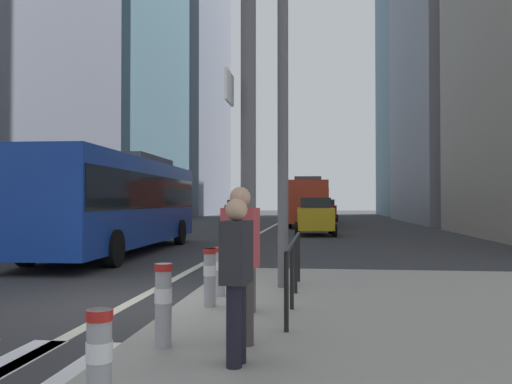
# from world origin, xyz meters

# --- Properties ---
(ground_plane) EXTENTS (160.00, 160.00, 0.00)m
(ground_plane) POSITION_xyz_m (0.00, 20.00, 0.00)
(ground_plane) COLOR #303033
(median_island) EXTENTS (9.00, 10.00, 0.15)m
(median_island) POSITION_xyz_m (5.50, -1.00, 0.07)
(median_island) COLOR gray
(median_island) RESTS_ON ground
(lane_centre_line) EXTENTS (0.20, 80.00, 0.01)m
(lane_centre_line) POSITION_xyz_m (0.00, 30.00, 0.01)
(lane_centre_line) COLOR beige
(lane_centre_line) RESTS_ON ground
(office_tower_left_far) EXTENTS (10.98, 22.84, 38.33)m
(office_tower_left_far) POSITION_xyz_m (-16.00, 63.52, 19.17)
(office_tower_left_far) COLOR slate
(office_tower_left_far) RESTS_ON ground
(office_tower_right_mid) EXTENTS (12.55, 19.91, 37.40)m
(office_tower_right_mid) POSITION_xyz_m (17.00, 38.76, 18.70)
(office_tower_right_mid) COLOR gray
(office_tower_right_mid) RESTS_ON ground
(office_tower_right_far) EXTENTS (11.39, 17.55, 39.59)m
(office_tower_right_far) POSITION_xyz_m (17.00, 59.72, 19.79)
(office_tower_right_far) COLOR slate
(office_tower_right_far) RESTS_ON ground
(city_bus_blue_oncoming) EXTENTS (2.92, 11.89, 3.40)m
(city_bus_blue_oncoming) POSITION_xyz_m (-3.47, 8.69, 1.84)
(city_bus_blue_oncoming) COLOR #14389E
(city_bus_blue_oncoming) RESTS_ON ground
(city_bus_red_receding) EXTENTS (2.94, 11.23, 3.40)m
(city_bus_red_receding) POSITION_xyz_m (2.42, 30.03, 1.84)
(city_bus_red_receding) COLOR red
(city_bus_red_receding) RESTS_ON ground
(city_bus_red_distant) EXTENTS (2.77, 10.79, 3.40)m
(city_bus_red_distant) POSITION_xyz_m (2.42, 53.87, 1.84)
(city_bus_red_distant) COLOR red
(city_bus_red_distant) RESTS_ON ground
(car_oncoming_mid) EXTENTS (2.09, 4.16, 1.94)m
(car_oncoming_mid) POSITION_xyz_m (-5.45, 47.32, 0.99)
(car_oncoming_mid) COLOR #B2A899
(car_oncoming_mid) RESTS_ON ground
(car_receding_near) EXTENTS (2.20, 4.11, 1.94)m
(car_receding_near) POSITION_xyz_m (3.02, 19.25, 0.99)
(car_receding_near) COLOR gold
(car_receding_near) RESTS_ON ground
(car_receding_far) EXTENTS (2.11, 4.54, 1.94)m
(car_receding_far) POSITION_xyz_m (3.85, 39.88, 0.99)
(car_receding_far) COLOR maroon
(car_receding_far) RESTS_ON ground
(traffic_signal_gantry) EXTENTS (7.15, 0.65, 6.00)m
(traffic_signal_gantry) POSITION_xyz_m (-0.25, -1.10, 4.16)
(traffic_signal_gantry) COLOR #515156
(traffic_signal_gantry) RESTS_ON median_island
(street_lamp_post) EXTENTS (5.50, 0.32, 8.00)m
(street_lamp_post) POSITION_xyz_m (2.54, 1.18, 5.28)
(street_lamp_post) COLOR #56565B
(street_lamp_post) RESTS_ON median_island
(bollard_front) EXTENTS (0.20, 0.20, 0.80)m
(bollard_front) POSITION_xyz_m (1.61, -5.00, 0.60)
(bollard_front) COLOR #99999E
(bollard_front) RESTS_ON median_island
(bollard_left) EXTENTS (0.20, 0.20, 0.91)m
(bollard_left) POSITION_xyz_m (1.51, -3.05, 0.65)
(bollard_left) COLOR #99999E
(bollard_left) RESTS_ON median_island
(bollard_right) EXTENTS (0.20, 0.20, 0.87)m
(bollard_right) POSITION_xyz_m (1.56, -0.76, 0.64)
(bollard_right) COLOR #99999E
(bollard_right) RESTS_ON median_island
(bollard_back) EXTENTS (0.20, 0.20, 0.82)m
(bollard_back) POSITION_xyz_m (1.55, 0.13, 0.61)
(bollard_back) COLOR #99999E
(bollard_back) RESTS_ON median_island
(pedestrian_railing) EXTENTS (0.06, 4.21, 0.98)m
(pedestrian_railing) POSITION_xyz_m (2.80, -0.14, 0.87)
(pedestrian_railing) COLOR black
(pedestrian_railing) RESTS_ON median_island
(pedestrian_waiting) EXTENTS (0.42, 0.32, 1.74)m
(pedestrian_waiting) POSITION_xyz_m (2.33, -2.85, 1.12)
(pedestrian_waiting) COLOR #423D38
(pedestrian_waiting) RESTS_ON median_island
(pedestrian_walking) EXTENTS (0.29, 0.41, 1.61)m
(pedestrian_walking) POSITION_xyz_m (2.40, -3.59, 1.04)
(pedestrian_walking) COLOR black
(pedestrian_walking) RESTS_ON median_island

